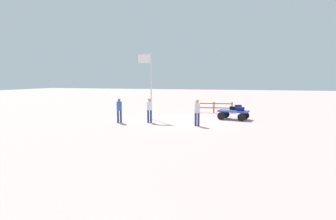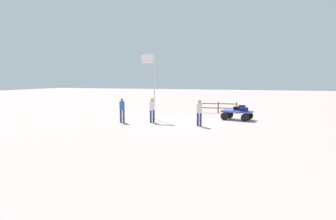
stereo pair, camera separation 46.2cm
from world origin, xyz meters
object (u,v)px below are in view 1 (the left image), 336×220
suitcase_navy (240,109)px  worker_lead (197,110)px  luggage_cart (233,113)px  suitcase_grey (233,108)px  worker_trailing (119,109)px  worker_supervisor (149,108)px  flagpole (149,79)px  suitcase_olive (238,108)px

suitcase_navy → worker_lead: worker_lead is taller
luggage_cart → suitcase_navy: suitcase_navy is taller
suitcase_navy → suitcase_grey: suitcase_navy is taller
luggage_cart → worker_trailing: worker_trailing is taller
suitcase_grey → suitcase_navy: bearing=130.2°
suitcase_navy → suitcase_grey: 0.82m
worker_supervisor → flagpole: size_ratio=0.35×
worker_lead → worker_trailing: 5.34m
suitcase_navy → flagpole: bearing=12.2°
luggage_cart → worker_trailing: bearing=26.3°
suitcase_olive → flagpole: (6.33, 1.91, 2.12)m
suitcase_olive → worker_trailing: size_ratio=0.31×
suitcase_olive → worker_supervisor: (5.81, 3.40, 0.14)m
worker_supervisor → flagpole: flagpole is taller
suitcase_olive → suitcase_navy: 0.54m
luggage_cart → worker_lead: (2.09, 3.51, 0.50)m
suitcase_navy → worker_supervisor: 6.65m
worker_lead → suitcase_navy: bearing=-127.8°
suitcase_grey → worker_lead: (2.08, 3.99, 0.20)m
flagpole → worker_supervisor: bearing=109.3°
suitcase_grey → flagpole: 6.68m
suitcase_navy → suitcase_olive: bearing=-71.0°
luggage_cart → suitcase_grey: bearing=-88.2°
worker_lead → suitcase_grey: bearing=-117.5°
worker_trailing → flagpole: flagpole is taller
suitcase_olive → worker_lead: (2.44, 3.87, 0.13)m
worker_trailing → flagpole: bearing=-124.1°
luggage_cart → flagpole: flagpole is taller
suitcase_navy → flagpole: flagpole is taller
suitcase_navy → worker_lead: bearing=52.2°
luggage_cart → suitcase_olive: suitcase_olive is taller
suitcase_grey → worker_supervisor: 6.50m
suitcase_navy → worker_supervisor: bearing=25.8°
luggage_cart → suitcase_olive: 0.62m
worker_trailing → worker_supervisor: size_ratio=0.99×
worker_lead → flagpole: flagpole is taller
worker_trailing → flagpole: 3.25m
worker_lead → luggage_cart: bearing=-120.8°
suitcase_olive → worker_trailing: (7.77, 4.04, 0.12)m
suitcase_olive → worker_supervisor: 6.74m
worker_lead → worker_supervisor: 3.41m
suitcase_olive → suitcase_grey: (0.36, -0.13, -0.07)m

